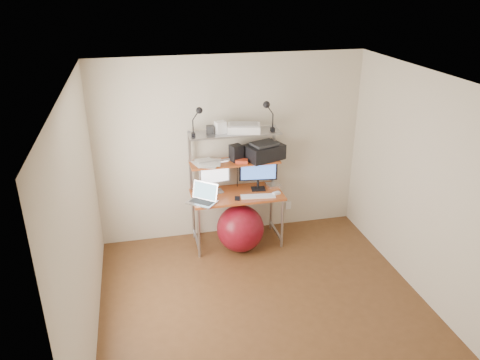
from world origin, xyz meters
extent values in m
plane|color=brown|center=(0.00, 0.00, 0.00)|extent=(3.60, 3.60, 0.00)
plane|color=white|center=(0.00, 0.00, 2.50)|extent=(3.60, 3.60, 0.00)
plane|color=beige|center=(0.00, 1.80, 1.25)|extent=(3.60, 0.00, 3.60)
plane|color=beige|center=(0.00, -1.80, 1.25)|extent=(3.60, 0.00, 3.60)
plane|color=beige|center=(-1.80, 0.00, 1.25)|extent=(0.00, 3.60, 3.60)
plane|color=beige|center=(1.80, 0.00, 1.25)|extent=(0.00, 3.60, 3.60)
cube|color=#B15822|center=(0.00, 1.44, 0.72)|extent=(1.20, 0.60, 0.03)
cylinder|color=#A2A2A7|center=(-0.56, 1.18, 0.35)|extent=(0.04, 0.04, 0.71)
cylinder|color=#A2A2A7|center=(-0.56, 1.70, 0.35)|extent=(0.04, 0.04, 0.71)
cylinder|color=#A2A2A7|center=(0.56, 1.18, 0.35)|extent=(0.04, 0.04, 0.71)
cylinder|color=#A2A2A7|center=(0.56, 1.70, 0.35)|extent=(0.04, 0.04, 0.71)
cube|color=#A2A2A7|center=(-0.57, 1.70, 1.15)|extent=(0.03, 0.04, 0.84)
cube|color=#A2A2A7|center=(0.57, 1.70, 1.15)|extent=(0.03, 0.04, 0.84)
cube|color=#B15822|center=(0.00, 1.57, 1.14)|extent=(1.18, 0.34, 0.02)
cube|color=#A2A2A7|center=(0.00, 1.57, 1.54)|extent=(1.18, 0.34, 0.02)
cube|color=white|center=(0.85, 1.79, 0.30)|extent=(0.08, 0.01, 0.12)
cube|color=#ABABB0|center=(-0.27, 1.55, 0.75)|extent=(0.22, 0.18, 0.01)
cylinder|color=#ABABB0|center=(-0.27, 1.57, 0.81)|extent=(0.03, 0.03, 0.11)
cube|color=#ABABB0|center=(-0.27, 1.57, 1.02)|extent=(0.42, 0.11, 0.32)
plane|color=white|center=(-0.27, 1.55, 1.02)|extent=(0.38, 0.07, 0.38)
cube|color=black|center=(0.31, 1.51, 0.75)|extent=(0.20, 0.17, 0.01)
cylinder|color=black|center=(0.31, 1.53, 0.81)|extent=(0.03, 0.03, 0.11)
cube|color=black|center=(0.31, 1.53, 1.02)|extent=(0.52, 0.10, 0.31)
plane|color=#3967C3|center=(0.31, 1.51, 1.02)|extent=(0.46, 0.06, 0.46)
cube|color=silver|center=(-0.49, 1.27, 0.75)|extent=(0.43, 0.41, 0.02)
cube|color=#2A2B2D|center=(-0.49, 1.27, 0.76)|extent=(0.33, 0.31, 0.00)
cube|color=silver|center=(-0.42, 1.37, 0.87)|extent=(0.32, 0.28, 0.23)
plane|color=#76ACC5|center=(-0.42, 1.37, 0.87)|extent=(0.30, 0.27, 0.31)
cube|color=white|center=(0.25, 1.29, 0.75)|extent=(0.46, 0.19, 0.01)
cube|color=white|center=(0.51, 1.31, 0.75)|extent=(0.11, 0.09, 0.03)
cube|color=silver|center=(0.54, 1.56, 0.76)|extent=(0.20, 0.20, 0.03)
cube|color=black|center=(-0.03, 1.29, 0.74)|extent=(0.09, 0.13, 0.01)
cube|color=black|center=(0.40, 1.57, 1.25)|extent=(0.57, 0.47, 0.20)
cube|color=#2A2B2D|center=(0.40, 1.57, 1.36)|extent=(0.39, 0.34, 0.03)
cube|color=black|center=(0.02, 1.59, 1.26)|extent=(0.19, 0.19, 0.21)
cube|color=red|center=(0.08, 1.49, 1.17)|extent=(0.18, 0.15, 0.04)
cube|color=white|center=(0.12, 1.56, 1.60)|extent=(0.47, 0.36, 0.09)
cube|color=#ABABB0|center=(0.12, 1.56, 1.65)|extent=(0.39, 0.28, 0.02)
cube|color=white|center=(-0.18, 1.58, 1.63)|extent=(0.15, 0.14, 0.15)
cube|color=#2A2B2D|center=(-0.31, 1.60, 1.60)|extent=(0.11, 0.11, 0.09)
cube|color=black|center=(-0.54, 1.51, 1.57)|extent=(0.05, 0.05, 0.05)
cylinder|color=black|center=(-0.54, 1.51, 1.68)|extent=(0.01, 0.01, 0.16)
sphere|color=black|center=(-0.45, 1.50, 1.88)|extent=(0.08, 0.08, 0.08)
cube|color=black|center=(0.48, 1.49, 1.58)|extent=(0.05, 0.06, 0.05)
cylinder|color=black|center=(0.48, 1.49, 1.69)|extent=(0.02, 0.02, 0.18)
sphere|color=black|center=(0.39, 1.48, 1.91)|extent=(0.09, 0.09, 0.09)
sphere|color=maroon|center=(0.00, 1.26, 0.31)|extent=(0.63, 0.63, 0.63)
cube|color=white|center=(-0.43, 1.59, 1.15)|extent=(0.28, 0.33, 0.00)
cube|color=white|center=(-0.34, 1.52, 1.16)|extent=(0.30, 0.34, 0.00)
cube|color=white|center=(-0.39, 1.61, 1.16)|extent=(0.25, 0.31, 0.00)
cube|color=white|center=(-0.30, 1.55, 1.17)|extent=(0.27, 0.32, 0.00)
cube|color=white|center=(-0.38, 1.57, 1.17)|extent=(0.27, 0.32, 0.00)
camera|label=1|loc=(-1.22, -4.02, 3.39)|focal=35.00mm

